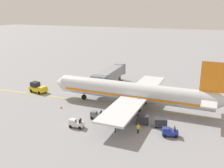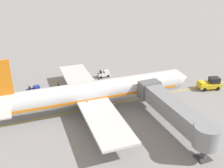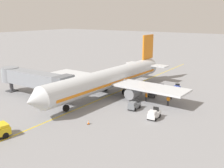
{
  "view_description": "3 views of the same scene",
  "coord_description": "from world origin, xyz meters",
  "px_view_note": "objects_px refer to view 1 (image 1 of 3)",
  "views": [
    {
      "loc": [
        -47.9,
        -11.83,
        19.83
      ],
      "look_at": [
        0.96,
        6.19,
        4.18
      ],
      "focal_mm": 41.5,
      "sensor_mm": 36.0,
      "label": 1
    },
    {
      "loc": [
        39.43,
        -11.4,
        23.71
      ],
      "look_at": [
        -1.47,
        5.38,
        3.3
      ],
      "focal_mm": 43.3,
      "sensor_mm": 36.0,
      "label": 2
    },
    {
      "loc": [
        -27.72,
        41.77,
        14.71
      ],
      "look_at": [
        -0.64,
        1.67,
        2.35
      ],
      "focal_mm": 42.66,
      "sensor_mm": 36.0,
      "label": 3
    }
  ],
  "objects_px": {
    "ground_crew_wing_walker": "(115,127)",
    "baggage_cart_second_in_train": "(161,122)",
    "pushback_tractor": "(38,88)",
    "ground_crew_loader": "(123,117)",
    "jet_bridge": "(111,74)",
    "baggage_tug_spare": "(76,123)",
    "baggage_tug_lead": "(170,132)",
    "parked_airliner": "(134,92)",
    "baggage_cart_front": "(142,119)",
    "baggage_tug_trailing": "(97,115)",
    "safety_cone_nose_left": "(61,107)",
    "ground_crew_marshaller": "(138,128)"
  },
  "relations": [
    {
      "from": "baggage_tug_lead",
      "to": "baggage_cart_front",
      "type": "bearing_deg",
      "value": 60.94
    },
    {
      "from": "jet_bridge",
      "to": "baggage_tug_trailing",
      "type": "relative_size",
      "value": 6.71
    },
    {
      "from": "baggage_tug_trailing",
      "to": "baggage_cart_second_in_train",
      "type": "xyz_separation_m",
      "value": [
        0.61,
        -11.56,
        0.24
      ]
    },
    {
      "from": "ground_crew_loader",
      "to": "jet_bridge",
      "type": "bearing_deg",
      "value": 26.34
    },
    {
      "from": "baggage_cart_second_in_train",
      "to": "safety_cone_nose_left",
      "type": "height_order",
      "value": "baggage_cart_second_in_train"
    },
    {
      "from": "jet_bridge",
      "to": "baggage_cart_second_in_train",
      "type": "xyz_separation_m",
      "value": [
        -18.22,
        -15.91,
        -2.51
      ]
    },
    {
      "from": "baggage_tug_trailing",
      "to": "ground_crew_marshaller",
      "type": "height_order",
      "value": "ground_crew_marshaller"
    },
    {
      "from": "baggage_cart_front",
      "to": "safety_cone_nose_left",
      "type": "height_order",
      "value": "baggage_cart_front"
    },
    {
      "from": "ground_crew_marshaller",
      "to": "baggage_tug_lead",
      "type": "bearing_deg",
      "value": -80.51
    },
    {
      "from": "parked_airliner",
      "to": "ground_crew_loader",
      "type": "relative_size",
      "value": 22.08
    },
    {
      "from": "safety_cone_nose_left",
      "to": "baggage_tug_lead",
      "type": "bearing_deg",
      "value": -101.06
    },
    {
      "from": "baggage_cart_front",
      "to": "ground_crew_marshaller",
      "type": "relative_size",
      "value": 1.76
    },
    {
      "from": "pushback_tractor",
      "to": "baggage_tug_trailing",
      "type": "height_order",
      "value": "pushback_tractor"
    },
    {
      "from": "baggage_tug_trailing",
      "to": "ground_crew_marshaller",
      "type": "bearing_deg",
      "value": -108.98
    },
    {
      "from": "parked_airliner",
      "to": "baggage_tug_spare",
      "type": "distance_m",
      "value": 14.34
    },
    {
      "from": "ground_crew_wing_walker",
      "to": "baggage_cart_front",
      "type": "bearing_deg",
      "value": -37.04
    },
    {
      "from": "pushback_tractor",
      "to": "baggage_tug_spare",
      "type": "height_order",
      "value": "pushback_tractor"
    },
    {
      "from": "pushback_tractor",
      "to": "ground_crew_wing_walker",
      "type": "height_order",
      "value": "pushback_tractor"
    },
    {
      "from": "baggage_tug_lead",
      "to": "ground_crew_loader",
      "type": "bearing_deg",
      "value": 74.55
    },
    {
      "from": "baggage_tug_spare",
      "to": "ground_crew_marshaller",
      "type": "distance_m",
      "value": 10.61
    },
    {
      "from": "ground_crew_wing_walker",
      "to": "baggage_cart_second_in_train",
      "type": "bearing_deg",
      "value": -56.22
    },
    {
      "from": "baggage_tug_spare",
      "to": "pushback_tractor",
      "type": "bearing_deg",
      "value": 51.94
    },
    {
      "from": "parked_airliner",
      "to": "baggage_tug_spare",
      "type": "bearing_deg",
      "value": 152.18
    },
    {
      "from": "jet_bridge",
      "to": "baggage_tug_spare",
      "type": "distance_m",
      "value": 23.56
    },
    {
      "from": "baggage_cart_front",
      "to": "baggage_cart_second_in_train",
      "type": "distance_m",
      "value": 3.2
    },
    {
      "from": "baggage_tug_trailing",
      "to": "safety_cone_nose_left",
      "type": "relative_size",
      "value": 4.35
    },
    {
      "from": "parked_airliner",
      "to": "baggage_tug_lead",
      "type": "relative_size",
      "value": 13.86
    },
    {
      "from": "ground_crew_loader",
      "to": "ground_crew_marshaller",
      "type": "relative_size",
      "value": 1.0
    },
    {
      "from": "baggage_cart_second_in_train",
      "to": "ground_crew_loader",
      "type": "relative_size",
      "value": 1.76
    },
    {
      "from": "parked_airliner",
      "to": "baggage_cart_front",
      "type": "distance_m",
      "value": 8.51
    },
    {
      "from": "baggage_tug_lead",
      "to": "ground_crew_loader",
      "type": "height_order",
      "value": "ground_crew_loader"
    },
    {
      "from": "ground_crew_marshaller",
      "to": "jet_bridge",
      "type": "bearing_deg",
      "value": 30.63
    },
    {
      "from": "baggage_tug_trailing",
      "to": "ground_crew_loader",
      "type": "height_order",
      "value": "ground_crew_loader"
    },
    {
      "from": "baggage_cart_second_in_train",
      "to": "jet_bridge",
      "type": "bearing_deg",
      "value": 41.12
    },
    {
      "from": "pushback_tractor",
      "to": "baggage_tug_lead",
      "type": "bearing_deg",
      "value": -109.07
    },
    {
      "from": "jet_bridge",
      "to": "parked_airliner",
      "type": "bearing_deg",
      "value": -140.24
    },
    {
      "from": "jet_bridge",
      "to": "baggage_cart_front",
      "type": "relative_size",
      "value": 5.78
    },
    {
      "from": "baggage_tug_lead",
      "to": "baggage_tug_trailing",
      "type": "relative_size",
      "value": 1.05
    },
    {
      "from": "jet_bridge",
      "to": "ground_crew_wing_walker",
      "type": "distance_m",
      "value": 24.61
    },
    {
      "from": "pushback_tractor",
      "to": "baggage_tug_lead",
      "type": "height_order",
      "value": "pushback_tractor"
    },
    {
      "from": "baggage_tug_lead",
      "to": "baggage_cart_second_in_train",
      "type": "xyz_separation_m",
      "value": [
        2.72,
        1.91,
        0.24
      ]
    },
    {
      "from": "baggage_tug_trailing",
      "to": "baggage_cart_front",
      "type": "distance_m",
      "value": 8.4
    },
    {
      "from": "pushback_tractor",
      "to": "ground_crew_loader",
      "type": "bearing_deg",
      "value": -110.32
    },
    {
      "from": "baggage_tug_trailing",
      "to": "ground_crew_marshaller",
      "type": "relative_size",
      "value": 1.52
    },
    {
      "from": "baggage_tug_lead",
      "to": "baggage_cart_second_in_train",
      "type": "relative_size",
      "value": 0.9
    },
    {
      "from": "baggage_tug_spare",
      "to": "baggage_cart_front",
      "type": "xyz_separation_m",
      "value": [
        5.17,
        -10.32,
        0.24
      ]
    },
    {
      "from": "baggage_cart_front",
      "to": "ground_crew_wing_walker",
      "type": "height_order",
      "value": "ground_crew_wing_walker"
    },
    {
      "from": "baggage_tug_trailing",
      "to": "ground_crew_marshaller",
      "type": "distance_m",
      "value": 9.04
    },
    {
      "from": "pushback_tractor",
      "to": "ground_crew_loader",
      "type": "distance_m",
      "value": 25.96
    },
    {
      "from": "baggage_cart_second_in_train",
      "to": "ground_crew_wing_walker",
      "type": "relative_size",
      "value": 1.76
    }
  ]
}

